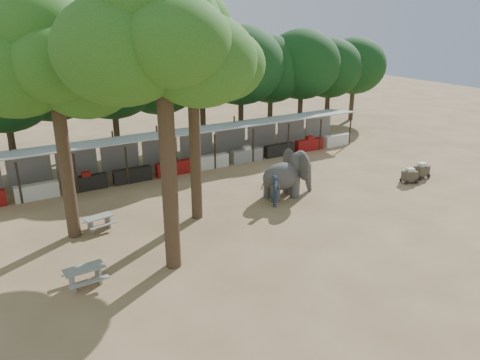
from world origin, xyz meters
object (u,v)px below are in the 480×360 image
yard_tree_back (187,47)px  elephant (288,174)px  picnic_table_near (85,274)px  cart_front (410,176)px  cart_back (422,171)px  yard_tree_center (156,38)px  yard_tree_left (47,60)px  handler (275,191)px  picnic_table_far (99,221)px

yard_tree_back → elephant: 9.37m
picnic_table_near → yard_tree_back: bearing=26.9°
cart_front → cart_back: size_ratio=1.05×
elephant → cart_back: elephant is taller
elephant → yard_tree_center: bearing=-154.7°
yard_tree_left → yard_tree_center: 5.92m
yard_tree_left → yard_tree_back: yard_tree_back is taller
yard_tree_center → elephant: bearing=23.5°
yard_tree_back → cart_front: 16.18m
picnic_table_near → elephant: bearing=12.8°
yard_tree_center → cart_front: 19.07m
handler → picnic_table_near: 11.25m
handler → cart_back: (10.75, -0.95, -0.39)m
yard_tree_left → handler: (10.45, -2.01, -7.31)m
yard_tree_center → yard_tree_back: (3.00, 4.00, -0.67)m
cart_back → yard_tree_center: bearing=-175.2°
yard_tree_center → cart_front: yard_tree_center is taller
elephant → picnic_table_far: 10.69m
yard_tree_center → handler: (7.45, 2.99, -8.31)m
cart_front → elephant: bearing=-178.2°
yard_tree_center → cart_front: size_ratio=10.86×
yard_tree_center → picnic_table_far: size_ratio=7.84×
yard_tree_back → handler: bearing=-12.8°
handler → cart_back: bearing=-63.5°
yard_tree_back → picnic_table_near: size_ratio=7.01×
yard_tree_back → handler: yard_tree_back is taller
yard_tree_back → cart_front: (13.85, -2.18, -8.07)m
yard_tree_center → cart_back: size_ratio=11.38×
yard_tree_left → cart_back: bearing=-7.9°
yard_tree_back → handler: 8.91m
yard_tree_back → elephant: (5.95, -0.11, -7.24)m
elephant → cart_front: (7.89, -2.06, -0.84)m
yard_tree_center → cart_front: bearing=6.2°
yard_tree_center → yard_tree_back: bearing=53.1°
yard_tree_back → yard_tree_center: bearing=-126.9°
yard_tree_left → handler: bearing=-10.9°
yard_tree_center → cart_back: 20.28m
yard_tree_back → picnic_table_far: bearing=168.5°
yard_tree_center → yard_tree_back: 5.04m
handler → picnic_table_near: size_ratio=1.10×
picnic_table_far → cart_back: size_ratio=1.45×
picnic_table_far → cart_back: bearing=-18.5°
picnic_table_far → cart_back: (19.85, -2.91, 0.06)m
picnic_table_near → cart_front: cart_front is taller
yard_tree_center → elephant: yard_tree_center is taller
elephant → picnic_table_far: bearing=176.1°
yard_tree_left → cart_front: size_ratio=9.94×
handler → picnic_table_far: handler is taller
picnic_table_near → cart_front: 20.34m
yard_tree_left → yard_tree_center: size_ratio=0.92×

